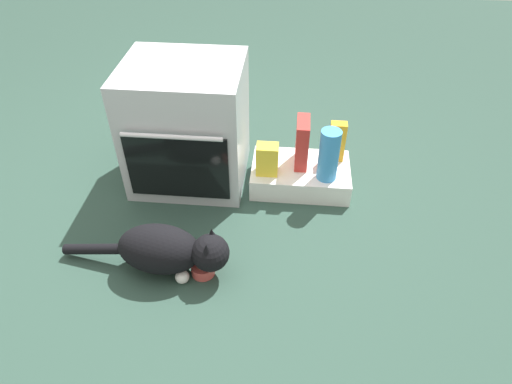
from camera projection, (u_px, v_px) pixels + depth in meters
ground at (179, 230)px, 2.38m from camera, size 8.00×8.00×0.00m
oven at (187, 125)px, 2.51m from camera, size 0.64×0.60×0.70m
pantry_cabinet at (300, 175)px, 2.63m from camera, size 0.56×0.36×0.13m
food_bowl at (203, 268)px, 2.14m from camera, size 0.11×0.11×0.08m
cat at (168, 250)px, 2.09m from camera, size 0.83×0.26×0.26m
cereal_box at (302, 143)px, 2.52m from camera, size 0.07×0.18×0.28m
snack_bag at (267, 159)px, 2.48m from camera, size 0.12×0.09×0.18m
juice_carton at (337, 142)px, 2.56m from camera, size 0.09×0.06×0.24m
water_bottle at (329, 155)px, 2.41m from camera, size 0.11×0.11×0.30m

